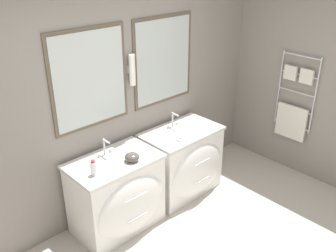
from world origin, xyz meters
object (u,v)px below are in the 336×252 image
at_px(vanity_left, 118,195).
at_px(vanity_right, 183,162).
at_px(toiletry_bottle, 93,168).
at_px(amenity_bowl, 132,157).

xyz_separation_m(vanity_left, vanity_right, (0.97, 0.00, 0.00)).
xyz_separation_m(vanity_left, toiletry_bottle, (-0.29, -0.06, 0.48)).
height_order(vanity_left, toiletry_bottle, toiletry_bottle).
distance_m(toiletry_bottle, amenity_bowl, 0.42).
bearing_deg(amenity_bowl, vanity_right, 7.10).
height_order(toiletry_bottle, amenity_bowl, toiletry_bottle).
bearing_deg(vanity_left, amenity_bowl, -40.50).
bearing_deg(toiletry_bottle, amenity_bowl, -6.45).
bearing_deg(toiletry_bottle, vanity_left, 11.22).
bearing_deg(amenity_bowl, vanity_left, 139.50).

